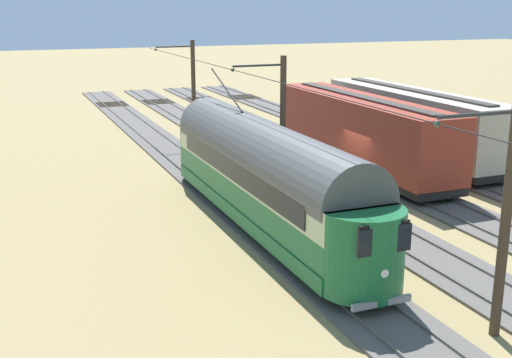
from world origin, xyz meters
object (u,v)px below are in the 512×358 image
object	(u,v)px
catenary_pole_mid_far	(504,216)
catenary_pole_foreground	(192,89)
boxcar_far_siding	(412,122)
vintage_streetcar	(264,172)
boxcar_adjacent	(360,131)
catenary_pole_mid_near	(281,125)

from	to	relation	value
catenary_pole_mid_far	catenary_pole_foreground	bearing A→B (deg)	-90.00
catenary_pole_foreground	catenary_pole_mid_far	size ratio (longest dim) A/B	1.00
boxcar_far_siding	catenary_pole_foreground	bearing A→B (deg)	-43.05
vintage_streetcar	boxcar_far_siding	xyz separation A→B (m)	(-12.64, -7.99, -0.10)
catenary_pole_foreground	boxcar_adjacent	bearing A→B (deg)	119.22
catenary_pole_foreground	catenary_pole_mid_near	xyz separation A→B (m)	(0.00, 14.13, 0.00)
boxcar_adjacent	catenary_pole_mid_near	distance (m)	7.01
catenary_pole_foreground	catenary_pole_mid_near	distance (m)	14.13
vintage_streetcar	catenary_pole_foreground	world-z (taller)	catenary_pole_foreground
vintage_streetcar	boxcar_adjacent	bearing A→B (deg)	-141.48
catenary_pole_foreground	catenary_pole_mid_near	world-z (taller)	same
boxcar_far_siding	catenary_pole_mid_near	size ratio (longest dim) A/B	2.22
catenary_pole_foreground	boxcar_far_siding	bearing A→B (deg)	136.95
vintage_streetcar	boxcar_far_siding	size ratio (longest dim) A/B	1.22
boxcar_far_siding	catenary_pole_mid_far	world-z (taller)	catenary_pole_mid_far
vintage_streetcar	boxcar_adjacent	size ratio (longest dim) A/B	1.21
boxcar_adjacent	catenary_pole_mid_near	size ratio (longest dim) A/B	2.24
catenary_pole_foreground	catenary_pole_mid_far	world-z (taller)	same
boxcar_far_siding	catenary_pole_mid_near	distance (m)	11.32
vintage_streetcar	catenary_pole_mid_far	world-z (taller)	catenary_pole_mid_far
boxcar_far_siding	catenary_pole_mid_far	xyz separation A→B (m)	(10.31, 18.63, 1.25)
catenary_pole_mid_near	catenary_pole_foreground	bearing A→B (deg)	-90.00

